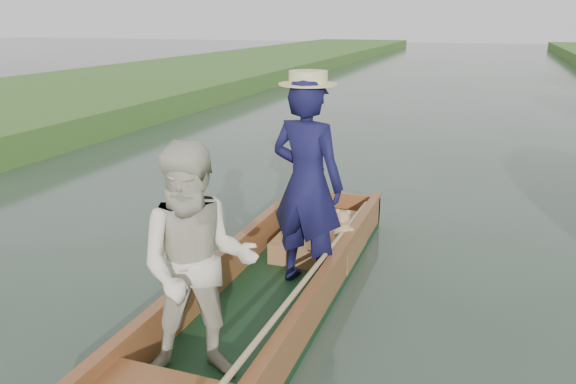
% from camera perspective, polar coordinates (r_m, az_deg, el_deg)
% --- Properties ---
extents(ground, '(120.00, 120.00, 0.00)m').
position_cam_1_polar(ground, '(5.16, -2.29, -12.02)').
color(ground, '#283D30').
rests_on(ground, ground).
extents(punt, '(1.17, 5.00, 2.07)m').
position_cam_1_polar(punt, '(4.71, -2.47, -5.80)').
color(punt, black).
rests_on(punt, ground).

